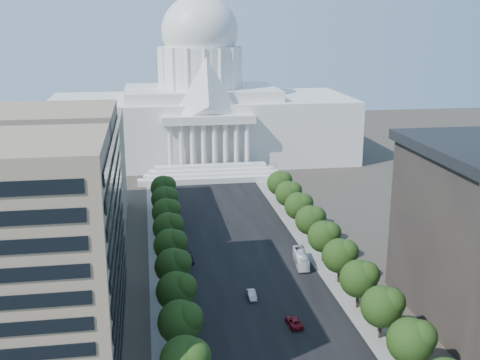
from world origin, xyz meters
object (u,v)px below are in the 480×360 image
car_dark_b (189,259)px  city_bus (301,259)px  car_silver (252,295)px  car_red (294,322)px

car_dark_b → city_bus: city_bus is taller
city_bus → car_silver: bearing=-126.6°
car_dark_b → city_bus: size_ratio=0.47×
car_silver → city_bus: city_bus is taller
car_red → city_bus: size_ratio=0.48×
car_silver → city_bus: 21.24m
car_silver → car_dark_b: car_silver is taller
car_red → car_dark_b: 37.67m
car_red → city_bus: 29.17m
car_red → car_dark_b: (-17.24, 33.49, 0.03)m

